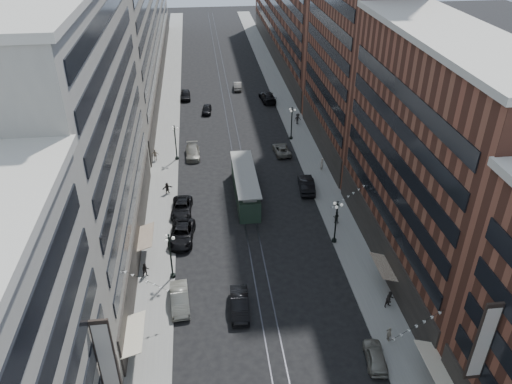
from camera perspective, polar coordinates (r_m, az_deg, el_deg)
name	(u,v)px	position (r m, az deg, el deg)	size (l,w,h in m)	color
ground	(235,142)	(81.12, -2.42, 5.67)	(220.00, 220.00, 0.00)	black
sidewalk_west	(168,121)	(90.22, -10.00, 8.01)	(4.00, 180.00, 0.15)	gray
sidewalk_east	(291,115)	(91.50, 4.02, 8.75)	(4.00, 180.00, 0.15)	gray
rail_west	(226,119)	(90.18, -3.40, 8.38)	(0.12, 180.00, 0.02)	#2D2D33
rail_east	(234,118)	(90.26, -2.50, 8.43)	(0.12, 180.00, 0.02)	#2D2D33
building_west_mid	(82,141)	(51.90, -19.32, 5.55)	(8.00, 36.00, 28.00)	#9A9689
building_west_far	(137,14)	(111.80, -13.44, 19.14)	(8.00, 90.00, 26.00)	#9A9689
building_east_mid	(431,163)	(52.02, 19.41, 3.11)	(8.00, 30.00, 24.00)	brown
building_east_tower	(358,10)	(73.83, 11.58, 19.75)	(8.00, 26.00, 42.00)	brown
building_east_far	(291,7)	(122.25, 4.08, 20.36)	(8.00, 72.00, 24.00)	brown
lamppost_sw_far	(171,255)	(52.10, -9.74, -7.06)	(1.03, 1.14, 5.52)	black
lamppost_sw_mid	(175,141)	(75.21, -9.19, 5.74)	(1.03, 1.14, 5.52)	black
lamppost_se_far	(336,220)	(57.03, 9.14, -3.22)	(1.03, 1.14, 5.52)	black
lamppost_se_mid	(292,122)	(80.96, 4.10, 7.97)	(1.03, 1.14, 5.52)	black
streetcar	(245,186)	(65.63, -1.24, 0.71)	(2.87, 12.96, 3.59)	#263C2D
car_2	(182,234)	(58.68, -8.48, -4.77)	(2.73, 5.91, 1.64)	black
car_4	(375,356)	(46.29, 13.49, -17.77)	(1.65, 4.09, 1.39)	gray
car_5	(240,304)	(49.27, -1.89, -12.72)	(1.72, 4.94, 1.63)	black
pedestrian_2	(146,270)	(54.03, -12.51, -8.71)	(0.79, 0.43, 1.63)	black
pedestrian_4	(389,334)	(47.99, 14.97, -15.44)	(0.89, 0.40, 1.52)	#B0A692
car_7	(182,208)	(63.41, -8.49, -1.82)	(2.51, 5.44, 1.51)	black
car_8	(193,152)	(76.88, -7.24, 4.54)	(2.10, 5.17, 1.50)	slate
car_9	(185,95)	(99.84, -8.07, 10.93)	(1.88, 4.67, 1.59)	black
car_10	(306,184)	(67.80, 5.78, 0.87)	(1.87, 5.38, 1.77)	black
car_11	(282,149)	(77.40, 2.94, 4.89)	(2.25, 4.87, 1.35)	slate
car_12	(267,97)	(97.75, 1.32, 10.84)	(2.49, 6.13, 1.78)	black
car_13	(207,109)	(92.69, -5.65, 9.39)	(1.63, 4.05, 1.38)	black
car_14	(238,86)	(104.22, -2.12, 12.05)	(1.55, 4.44, 1.46)	gray
pedestrian_5	(167,188)	(67.56, -10.11, 0.44)	(1.47, 0.42, 1.58)	black
pedestrian_6	(155,155)	(76.27, -11.43, 4.18)	(1.07, 0.49, 1.82)	#BFB19E
pedestrian_7	(336,217)	(61.45, 9.15, -2.86)	(0.77, 0.42, 1.58)	black
pedestrian_8	(322,164)	(72.77, 7.52, 3.19)	(0.68, 0.45, 1.87)	#C0B39F
pedestrian_9	(298,119)	(87.44, 4.78, 8.34)	(1.23, 0.51, 1.90)	black
car_extra_0	(180,299)	(50.35, -8.71, -11.98)	(1.72, 4.94, 1.63)	gray
pedestrian_extra_0	(390,299)	(51.05, 15.04, -11.77)	(0.89, 0.49, 1.83)	black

